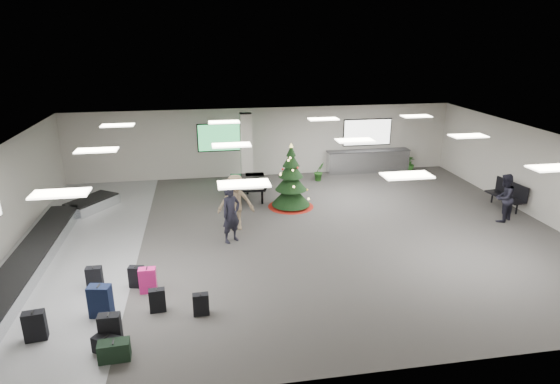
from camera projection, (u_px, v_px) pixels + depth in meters
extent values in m
plane|color=#3C3A37|center=(294.00, 233.00, 15.85)|extent=(18.00, 18.00, 0.00)
cube|color=#B2AEA2|center=(265.00, 142.00, 21.86)|extent=(18.00, 0.02, 3.20)
cube|color=#B2AEA2|center=(367.00, 304.00, 8.80)|extent=(18.00, 0.02, 3.20)
cube|color=#B2AEA2|center=(540.00, 175.00, 16.77)|extent=(0.02, 14.00, 3.20)
cube|color=silver|center=(294.00, 141.00, 14.81)|extent=(18.00, 14.00, 0.02)
cube|color=gray|center=(76.00, 248.00, 14.73)|extent=(4.00, 14.00, 0.01)
cube|color=beige|center=(246.00, 150.00, 20.39)|extent=(0.50, 0.50, 3.20)
cube|color=green|center=(221.00, 137.00, 21.40)|extent=(2.20, 0.08, 1.30)
cube|color=white|center=(367.00, 132.00, 22.52)|extent=(2.40, 0.08, 1.30)
cube|color=white|center=(60.00, 193.00, 10.14)|extent=(1.20, 0.60, 0.04)
cube|color=white|center=(97.00, 150.00, 13.87)|extent=(1.20, 0.60, 0.04)
cube|color=white|center=(117.00, 125.00, 17.60)|extent=(1.20, 0.60, 0.04)
cube|color=white|center=(244.00, 184.00, 10.78)|extent=(1.20, 0.60, 0.04)
cube|color=white|center=(231.00, 145.00, 14.51)|extent=(1.20, 0.60, 0.04)
cube|color=white|center=(224.00, 122.00, 18.24)|extent=(1.20, 0.60, 0.04)
cube|color=white|center=(407.00, 175.00, 11.42)|extent=(1.20, 0.60, 0.04)
cube|color=white|center=(355.00, 140.00, 15.15)|extent=(1.20, 0.60, 0.04)
cube|color=white|center=(323.00, 119.00, 18.88)|extent=(1.20, 0.60, 0.04)
cube|color=white|center=(553.00, 168.00, 12.06)|extent=(1.20, 0.60, 0.04)
cube|color=white|center=(468.00, 136.00, 15.79)|extent=(1.20, 0.60, 0.04)
cube|color=white|center=(416.00, 116.00, 19.52)|extent=(1.20, 0.60, 0.04)
cube|color=silver|center=(31.00, 260.00, 13.57)|extent=(1.00, 8.00, 0.38)
cube|color=black|center=(29.00, 253.00, 13.51)|extent=(0.95, 7.90, 0.05)
cube|color=silver|center=(92.00, 204.00, 17.99)|extent=(1.97, 2.21, 0.38)
cube|color=black|center=(91.00, 199.00, 17.93)|extent=(1.87, 2.10, 0.05)
cube|color=silver|center=(368.00, 161.00, 22.68)|extent=(4.00, 0.60, 1.05)
cube|color=#313133|center=(368.00, 151.00, 22.51)|extent=(4.05, 0.65, 0.04)
cube|color=black|center=(110.00, 329.00, 10.11)|extent=(0.47, 0.26, 0.72)
cube|color=black|center=(108.00, 315.00, 9.99)|extent=(0.03, 0.16, 0.02)
cube|color=black|center=(157.00, 300.00, 11.33)|extent=(0.40, 0.23, 0.60)
cube|color=black|center=(156.00, 289.00, 11.23)|extent=(0.04, 0.12, 0.02)
cube|color=#D81C73|center=(148.00, 280.00, 12.16)|extent=(0.44, 0.25, 0.68)
cube|color=black|center=(147.00, 268.00, 12.04)|extent=(0.03, 0.15, 0.02)
cube|color=black|center=(137.00, 277.00, 12.43)|extent=(0.43, 0.29, 0.59)
cube|color=black|center=(136.00, 266.00, 12.33)|extent=(0.06, 0.13, 0.02)
cube|color=black|center=(100.00, 301.00, 11.10)|extent=(0.57, 0.39, 0.81)
cube|color=black|center=(98.00, 286.00, 10.97)|extent=(0.07, 0.19, 0.02)
cube|color=black|center=(35.00, 326.00, 10.26)|extent=(0.49, 0.31, 0.69)
cube|color=black|center=(32.00, 312.00, 10.14)|extent=(0.05, 0.15, 0.02)
cube|color=black|center=(114.00, 351.00, 9.67)|extent=(0.66, 0.36, 0.43)
cube|color=black|center=(113.00, 342.00, 9.59)|extent=(0.04, 0.19, 0.02)
cube|color=black|center=(201.00, 304.00, 11.20)|extent=(0.39, 0.21, 0.55)
cube|color=black|center=(200.00, 294.00, 11.11)|extent=(0.03, 0.12, 0.02)
cube|color=black|center=(95.00, 277.00, 12.39)|extent=(0.41, 0.24, 0.60)
cube|color=black|center=(93.00, 267.00, 12.29)|extent=(0.03, 0.14, 0.02)
cube|color=black|center=(107.00, 345.00, 9.89)|extent=(0.66, 0.58, 0.38)
cube|color=black|center=(106.00, 337.00, 9.83)|extent=(0.13, 0.18, 0.02)
cone|color=maroon|center=(291.00, 205.00, 18.28)|extent=(1.78, 1.78, 0.11)
cylinder|color=#3F2819|center=(291.00, 201.00, 18.22)|extent=(0.11, 0.11, 0.47)
cone|color=black|center=(291.00, 194.00, 18.13)|extent=(1.50, 1.50, 0.84)
cone|color=black|center=(291.00, 180.00, 17.95)|extent=(1.22, 1.22, 0.75)
cone|color=black|center=(291.00, 168.00, 17.80)|extent=(0.94, 0.94, 0.66)
cone|color=black|center=(291.00, 159.00, 17.68)|extent=(0.66, 0.66, 0.56)
cone|color=black|center=(291.00, 150.00, 17.57)|extent=(0.38, 0.38, 0.42)
cone|color=#FFE566|center=(291.00, 145.00, 17.50)|extent=(0.15, 0.15, 0.17)
cube|color=black|center=(248.00, 182.00, 18.88)|extent=(1.50, 1.67, 0.25)
cube|color=black|center=(249.00, 190.00, 18.10)|extent=(1.32, 0.36, 0.09)
cube|color=white|center=(249.00, 189.00, 18.06)|extent=(1.18, 0.21, 0.02)
cube|color=black|center=(248.00, 182.00, 18.23)|extent=(0.63, 0.07, 0.20)
cylinder|color=black|center=(235.00, 197.00, 18.38)|extent=(0.09, 0.09, 0.61)
cylinder|color=black|center=(262.00, 197.00, 18.48)|extent=(0.09, 0.09, 0.61)
cylinder|color=black|center=(247.00, 187.00, 19.61)|extent=(0.09, 0.09, 0.61)
cube|color=black|center=(505.00, 197.00, 17.98)|extent=(0.74, 1.70, 0.07)
cylinder|color=black|center=(515.00, 209.00, 17.45)|extent=(0.07, 0.07, 0.44)
cylinder|color=black|center=(494.00, 197.00, 18.68)|extent=(0.07, 0.07, 0.44)
cube|color=black|center=(512.00, 189.00, 17.93)|extent=(0.24, 1.65, 0.55)
imported|color=black|center=(231.00, 214.00, 14.95)|extent=(0.83, 0.77, 1.90)
imported|color=#836C51|center=(236.00, 202.00, 15.91)|extent=(1.30, 0.80, 1.94)
imported|color=black|center=(504.00, 198.00, 16.62)|extent=(1.08, 1.01, 1.76)
imported|color=#143F16|center=(319.00, 171.00, 21.36)|extent=(0.59, 0.54, 0.88)
imported|color=#143F16|center=(410.00, 163.00, 22.93)|extent=(0.58, 0.58, 0.73)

